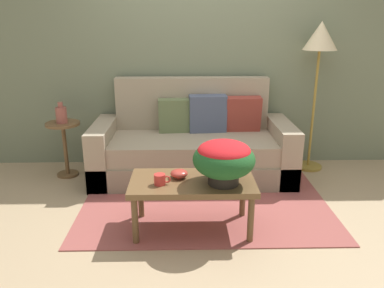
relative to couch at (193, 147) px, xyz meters
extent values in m
plane|color=tan|center=(0.09, -0.82, -0.33)|extent=(14.00, 14.00, 0.00)
cube|color=slate|center=(0.09, 0.48, 1.01)|extent=(6.40, 0.12, 2.69)
cube|color=#994C47|center=(0.09, -0.66, -0.33)|extent=(2.32, 1.70, 0.01)
cube|color=gray|center=(-0.01, -0.07, -0.20)|extent=(2.16, 0.91, 0.26)
cube|color=gray|center=(-0.01, -0.09, 0.03)|extent=(1.74, 0.82, 0.21)
cube|color=gray|center=(-0.01, 0.30, 0.32)|extent=(1.74, 0.16, 0.83)
cube|color=gray|center=(-0.98, -0.07, -0.02)|extent=(0.21, 0.91, 0.62)
cube|color=gray|center=(0.97, -0.07, -0.02)|extent=(0.21, 0.91, 0.62)
cube|color=#607047|center=(-0.20, 0.14, 0.32)|extent=(0.38, 0.18, 0.38)
cube|color=#4C5670|center=(0.16, 0.14, 0.35)|extent=(0.43, 0.20, 0.42)
cube|color=#93382D|center=(0.57, 0.15, 0.33)|extent=(0.40, 0.19, 0.41)
cylinder|color=brown|center=(-0.49, -1.41, -0.13)|extent=(0.05, 0.05, 0.40)
cylinder|color=brown|center=(0.41, -1.41, -0.13)|extent=(0.05, 0.05, 0.40)
cylinder|color=brown|center=(-0.49, -0.99, -0.13)|extent=(0.05, 0.05, 0.40)
cylinder|color=brown|center=(0.41, -0.99, -0.13)|extent=(0.05, 0.05, 0.40)
cube|color=brown|center=(-0.04, -1.20, 0.09)|extent=(1.01, 0.53, 0.05)
cylinder|color=brown|center=(-1.43, 0.01, -0.32)|extent=(0.24, 0.24, 0.03)
cylinder|color=brown|center=(-1.43, 0.01, -0.02)|extent=(0.04, 0.04, 0.56)
cylinder|color=brown|center=(-1.43, 0.01, 0.27)|extent=(0.37, 0.37, 0.03)
cylinder|color=olive|center=(1.38, 0.19, -0.32)|extent=(0.32, 0.32, 0.03)
cylinder|color=olive|center=(1.38, 0.19, 0.37)|extent=(0.03, 0.03, 1.34)
cone|color=beige|center=(1.38, 0.19, 1.19)|extent=(0.37, 0.37, 0.30)
cylinder|color=black|center=(0.20, -1.27, 0.17)|extent=(0.24, 0.24, 0.11)
ellipsoid|color=#1E5123|center=(0.20, -1.27, 0.32)|extent=(0.49, 0.49, 0.28)
ellipsoid|color=red|center=(0.20, -1.27, 0.39)|extent=(0.41, 0.41, 0.16)
cylinder|color=red|center=(-0.30, -1.28, 0.16)|extent=(0.09, 0.09, 0.09)
torus|color=red|center=(-0.24, -1.28, 0.16)|extent=(0.06, 0.01, 0.06)
cylinder|color=#B2382D|center=(-0.15, -1.15, 0.12)|extent=(0.05, 0.05, 0.02)
ellipsoid|color=#B2382D|center=(-0.15, -1.15, 0.15)|extent=(0.14, 0.14, 0.06)
cylinder|color=#934C42|center=(-1.43, -0.01, 0.37)|extent=(0.12, 0.12, 0.17)
cylinder|color=#934C42|center=(-1.43, -0.01, 0.49)|extent=(0.05, 0.05, 0.06)
camera|label=1|loc=(-0.11, -4.06, 1.36)|focal=35.87mm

